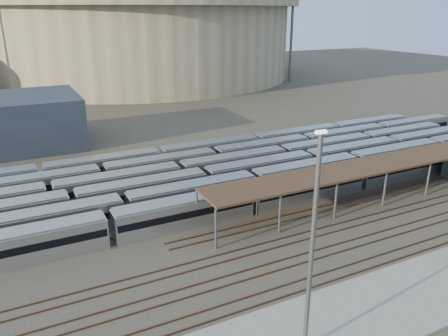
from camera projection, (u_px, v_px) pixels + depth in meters
ground at (281, 238)px, 52.22m from camera, size 420.00×420.00×0.00m
apron at (329, 327)px, 37.47m from camera, size 50.00×9.00×0.20m
subway_trains at (209, 176)px, 66.74m from camera, size 120.44×23.90×3.60m
inspection_shed at (395, 162)px, 63.12m from camera, size 60.30×6.00×5.30m
empty_tracks at (306, 257)px, 47.99m from camera, size 170.00×9.62×0.18m
stadium at (141, 34)px, 174.83m from camera, size 124.00×124.00×32.50m
floodlight_2 at (292, 25)px, 158.67m from camera, size 4.00×1.00×38.40m
floodlight_3 at (41, 23)px, 175.53m from camera, size 4.00×1.00×38.40m
yard_light_pole at (312, 249)px, 31.90m from camera, size 0.82×0.36×18.00m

